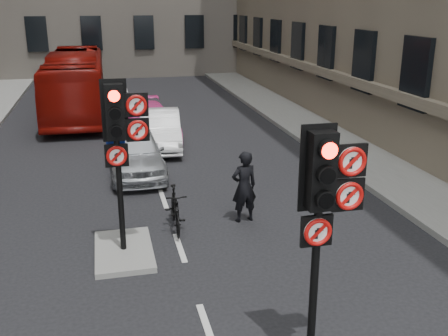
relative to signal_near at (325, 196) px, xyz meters
name	(u,v)px	position (x,y,z in m)	size (l,w,h in m)	color
pavement_right	(344,142)	(5.71, 11.01, -2.50)	(3.00, 50.00, 0.16)	gray
centre_island	(124,251)	(-2.69, 4.01, -2.52)	(1.20, 2.00, 0.12)	gray
signal_near	(325,196)	(0.00, 0.00, 0.00)	(0.91, 0.40, 3.58)	black
signal_far	(120,130)	(-2.60, 4.00, 0.12)	(0.91, 0.40, 3.58)	black
car_silver	(136,152)	(-2.01, 9.34, -1.90)	(1.62, 4.03, 1.37)	#B0B4B9
car_white	(160,129)	(-0.95, 12.20, -1.92)	(1.41, 4.04, 1.33)	white
car_pink	(149,122)	(-1.23, 13.52, -1.92)	(1.86, 4.57, 1.32)	#F247A5
bus_red	(76,83)	(-4.04, 18.86, -1.15)	(2.41, 10.32, 2.87)	maroon
motorcycle	(175,209)	(-1.43, 5.01, -2.08)	(0.47, 1.66, 1.00)	black
motorcyclist	(244,187)	(0.25, 5.10, -1.70)	(0.64, 0.42, 1.76)	black
info_sign	(118,176)	(-2.70, 4.48, -0.99)	(0.39, 0.12, 2.28)	black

